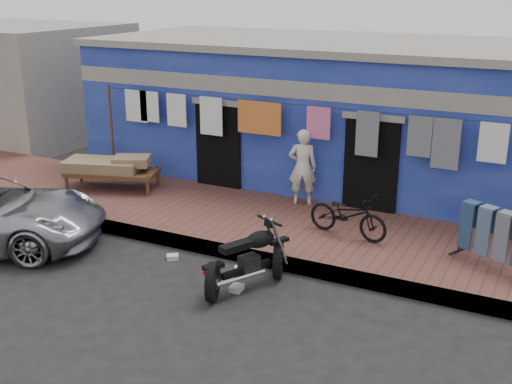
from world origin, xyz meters
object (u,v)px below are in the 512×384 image
(seated_person, at_px, (303,167))
(bicycle, at_px, (348,210))
(motorcycle, at_px, (247,258))
(charpoy, at_px, (113,173))

(seated_person, relative_size, bicycle, 1.03)
(motorcycle, height_order, charpoy, motorcycle)
(motorcycle, distance_m, charpoy, 5.35)
(seated_person, xyz_separation_m, bicycle, (1.44, -1.27, -0.29))
(seated_person, relative_size, charpoy, 0.69)
(motorcycle, xyz_separation_m, charpoy, (-4.71, 2.55, 0.07))
(seated_person, bearing_deg, bicycle, 117.93)
(motorcycle, bearing_deg, charpoy, 176.40)
(charpoy, bearing_deg, seated_person, 13.22)
(bicycle, relative_size, motorcycle, 0.89)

